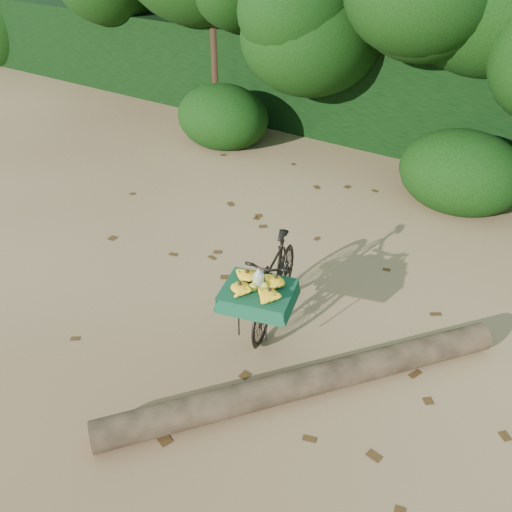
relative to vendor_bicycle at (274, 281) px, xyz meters
The scene contains 7 objects.
ground 0.86m from the vendor_bicycle, 147.14° to the right, with size 80.00×80.00×0.00m, color tan.
vendor_bicycle is the anchor object (origin of this frame).
fallen_log 1.23m from the vendor_bicycle, 42.57° to the right, with size 0.29×0.29×4.00m, color brown.
hedge_backdrop 5.96m from the vendor_bicycle, 95.72° to the left, with size 26.00×1.80×1.80m, color black.
tree_row 5.48m from the vendor_bicycle, 103.65° to the left, with size 14.50×2.00×4.00m, color black, non-canonical shape.
bush_clumps 3.92m from the vendor_bicycle, 91.35° to the left, with size 8.80×1.70×0.90m, color black, non-canonical shape.
leaf_litter 0.81m from the vendor_bicycle, 155.72° to the left, with size 7.00×7.30×0.01m, color #432B12, non-canonical shape.
Camera 1 is at (3.06, -3.70, 3.98)m, focal length 38.00 mm.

